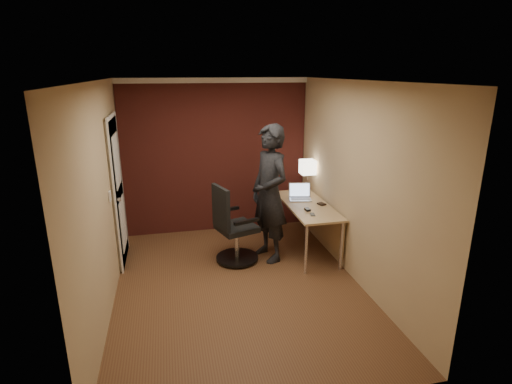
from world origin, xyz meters
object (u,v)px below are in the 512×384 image
office_chair (232,230)px  person (270,194)px  laptop (300,195)px  mouse (308,210)px  desk_lamp (308,167)px  phone (313,214)px  desk (312,212)px  wallet (322,204)px

office_chair → person: 0.72m
laptop → mouse: laptop is taller
desk_lamp → phone: desk_lamp is taller
desk_lamp → phone: bearing=-105.0°
desk_lamp → person: person is taller
phone → mouse: bearing=103.0°
laptop → phone: (-0.06, -0.72, -0.06)m
desk → phone: size_ratio=13.04×
desk → person: size_ratio=0.78×
desk → phone: phone is taller
phone → office_chair: bearing=173.7°
mouse → wallet: 0.35m
laptop → phone: size_ratio=3.25×
mouse → office_chair: 1.09m
laptop → desk_lamp: bearing=51.8°
office_chair → desk: bearing=6.4°
wallet → phone: bearing=-126.6°
laptop → phone: laptop is taller
person → wallet: bearing=75.4°
laptop → office_chair: bearing=-159.5°
person → desk_lamp: bearing=111.5°
laptop → office_chair: size_ratio=0.34×
desk → office_chair: bearing=-173.6°
desk → person: 0.78m
desk → laptop: size_ratio=4.01×
desk → mouse: bearing=-122.4°
desk → office_chair: office_chair is taller
desk_lamp → mouse: (-0.27, -0.80, -0.40)m
laptop → mouse: bearing=-97.2°
laptop → wallet: laptop is taller
desk_lamp → office_chair: desk_lamp is taller
laptop → person: person is taller
desk_lamp → desk: bearing=-101.1°
laptop → desk: bearing=-70.9°
wallet → office_chair: office_chair is taller
desk → desk_lamp: (0.11, 0.54, 0.55)m
desk → office_chair: (-1.22, -0.14, -0.11)m
desk_lamp → mouse: size_ratio=5.35×
desk → desk_lamp: size_ratio=2.80×
phone → wallet: wallet is taller
desk → phone: (-0.16, -0.44, 0.13)m
desk → phone: 0.48m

